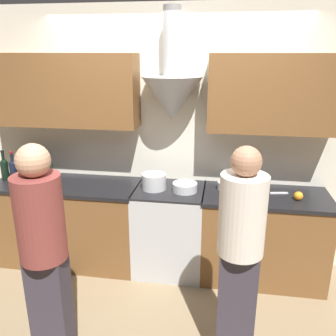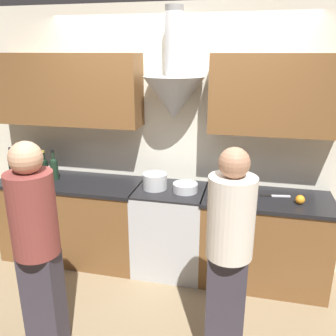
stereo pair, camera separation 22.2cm
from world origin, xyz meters
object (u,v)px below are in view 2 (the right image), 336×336
Objects in this scene: wine_bottle_3 at (36,166)px; mixing_bowl at (185,187)px; wine_bottle_1 at (20,166)px; stock_pot at (155,181)px; orange_fruit at (300,200)px; wine_bottle_0 at (12,165)px; saucepan at (229,187)px; wine_bottle_2 at (29,166)px; person_foreground_right at (229,254)px; person_foreground_left at (37,242)px; wine_bottle_4 at (44,168)px; stove_range at (170,229)px; wine_bottle_5 at (54,167)px.

wine_bottle_3 reaches higher than mixing_bowl.
wine_bottle_1 reaches higher than stock_pot.
stock_pot reaches higher than orange_fruit.
mixing_bowl is (0.31, -0.01, -0.03)m from stock_pot.
wine_bottle_1 is (0.11, -0.01, -0.00)m from wine_bottle_0.
orange_fruit reaches higher than saucepan.
wine_bottle_2 is 1.70m from mixing_bowl.
saucepan is (-0.63, 0.17, -0.00)m from orange_fruit.
wine_bottle_0 is 2.61m from person_foreground_right.
person_foreground_left is (-1.87, -1.15, -0.02)m from orange_fruit.
saucepan is (1.91, 0.10, -0.09)m from wine_bottle_4.
stock_pot is 0.72m from saucepan.
orange_fruit is 0.65m from saucepan.
wine_bottle_2 is at bearing 179.47° from stock_pot.
wine_bottle_1 is 0.98× the size of wine_bottle_2.
person_foreground_right is (2.09, -1.11, -0.10)m from wine_bottle_3.
orange_fruit is at bearing -1.31° from wine_bottle_1.
mixing_bowl is (1.69, -0.03, -0.09)m from wine_bottle_2.
orange_fruit is (2.54, -0.07, -0.09)m from wine_bottle_4.
wine_bottle_1 is at bearing 128.08° from person_foreground_left.
wine_bottle_1 is at bearing -167.15° from wine_bottle_2.
person_foreground_left is at bearing -118.66° from stove_range.
wine_bottle_0 reaches higher than mixing_bowl.
wine_bottle_2 is 1.35× the size of stock_pot.
orange_fruit is at bearing -15.31° from saucepan.
wine_bottle_4 is at bearing 179.33° from mixing_bowl.
wine_bottle_1 is 1.78m from mixing_bowl.
wine_bottle_2 is 2.10m from saucepan.
wine_bottle_4 is at bearing -177.06° from saucepan.
wine_bottle_2 is at bearing -177.60° from saucepan.
stove_range is 2.85× the size of wine_bottle_4.
wine_bottle_2 is 1.39m from stock_pot.
stove_range is 1.46m from wine_bottle_4.
wine_bottle_2 is (0.20, 0.01, 0.00)m from wine_bottle_0.
wine_bottle_4 is 1.29× the size of mixing_bowl.
wine_bottle_2 reaches higher than wine_bottle_3.
stock_pot is (1.09, -0.02, -0.05)m from wine_bottle_5.
stove_range is 0.74m from saucepan.
stove_range is at bearing -0.18° from wine_bottle_5.
stove_range is 1.64m from wine_bottle_2.
wine_bottle_0 is 2.93m from orange_fruit.
mixing_bowl is at bearing 55.56° from person_foreground_left.
orange_fruit is 0.05× the size of person_foreground_left.
wine_bottle_5 is 1.33× the size of stock_pot.
wine_bottle_3 reaches higher than orange_fruit.
person_foreground_right reaches higher than person_foreground_left.
person_foreground_left is at bearing -124.44° from mixing_bowl.
stock_pot is 2.95× the size of orange_fruit.
wine_bottle_4 is at bearing -172.15° from wine_bottle_5.
saucepan is at bearing 2.29° from wine_bottle_3.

